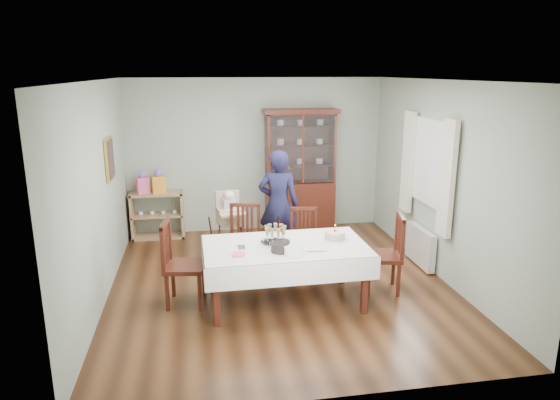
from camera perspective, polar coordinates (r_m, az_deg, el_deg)
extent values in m
plane|color=#593319|center=(6.90, -0.03, -9.50)|extent=(5.00, 5.00, 0.00)
plane|color=#9EAA99|center=(8.89, -2.75, 5.10)|extent=(4.50, 0.00, 4.50)
plane|color=#9EAA99|center=(6.49, -20.02, 0.63)|extent=(0.00, 5.00, 5.00)
plane|color=#9EAA99|center=(7.19, 17.96, 2.10)|extent=(0.00, 5.00, 5.00)
plane|color=white|center=(6.30, -0.03, 13.53)|extent=(5.00, 5.00, 0.00)
cube|color=#481C12|center=(6.10, 0.61, -5.53)|extent=(1.91, 1.07, 0.06)
cube|color=silver|center=(6.09, 0.61, -5.22)|extent=(2.01, 1.17, 0.01)
cube|color=#481C12|center=(8.98, 2.27, -0.69)|extent=(1.20, 0.45, 0.90)
cube|color=white|center=(8.58, 2.60, 5.75)|extent=(1.12, 0.01, 1.16)
cube|color=#481C12|center=(8.69, 2.38, 10.12)|extent=(1.30, 0.48, 0.07)
cube|color=tan|center=(8.97, -13.67, -4.01)|extent=(0.90, 0.38, 0.04)
cube|color=tan|center=(8.85, -13.81, -1.67)|extent=(0.90, 0.38, 0.03)
cube|color=tan|center=(8.76, -13.96, 0.71)|extent=(0.90, 0.38, 0.04)
cube|color=tan|center=(8.90, -16.51, -1.78)|extent=(0.04, 0.38, 0.80)
cube|color=tan|center=(8.83, -11.10, -1.56)|extent=(0.04, 0.38, 0.80)
cube|color=gold|center=(7.20, -18.92, 4.48)|extent=(0.04, 0.48, 0.58)
cube|color=white|center=(7.40, 16.81, 4.11)|extent=(0.04, 1.02, 1.22)
cube|color=silver|center=(6.85, 18.57, 2.31)|extent=(0.07, 0.30, 1.55)
cube|color=silver|center=(7.94, 14.41, 4.23)|extent=(0.07, 0.30, 1.55)
cube|color=white|center=(7.69, 15.73, -5.09)|extent=(0.10, 0.80, 0.55)
cube|color=#481C12|center=(6.99, -4.23, -5.15)|extent=(0.55, 0.55, 0.05)
cube|color=#481C12|center=(7.09, -4.00, -2.50)|extent=(0.43, 0.15, 0.53)
cube|color=#481C12|center=(7.14, 2.84, -5.05)|extent=(0.45, 0.45, 0.05)
cube|color=#481C12|center=(7.24, 2.72, -2.69)|extent=(0.39, 0.08, 0.48)
cube|color=#481C12|center=(6.27, -10.78, -7.47)|extent=(0.54, 0.54, 0.05)
cube|color=#481C12|center=(6.21, -12.90, -4.92)|extent=(0.11, 0.46, 0.56)
cube|color=#481C12|center=(6.66, 11.60, -6.31)|extent=(0.55, 0.55, 0.05)
cube|color=#481C12|center=(6.60, 13.53, -3.99)|extent=(0.13, 0.44, 0.55)
imported|color=black|center=(7.57, -0.18, -0.53)|extent=(0.69, 0.53, 1.68)
cube|color=tan|center=(7.49, -5.76, -1.88)|extent=(0.41, 0.37, 0.26)
cube|color=tan|center=(7.43, -5.80, -0.30)|extent=(0.37, 0.12, 0.30)
cube|color=tan|center=(7.47, -5.77, -1.25)|extent=(0.41, 0.23, 0.03)
cube|color=#B1A2C5|center=(7.44, -5.79, -0.62)|extent=(0.21, 0.18, 0.19)
sphere|color=beige|center=(7.41, -5.82, 0.49)|extent=(0.16, 0.16, 0.16)
cylinder|color=silver|center=(6.15, -0.53, -4.89)|extent=(0.36, 0.36, 0.01)
torus|color=silver|center=(6.15, -0.53, -4.80)|extent=(0.37, 0.37, 0.01)
cylinder|color=white|center=(6.31, 6.28, -4.46)|extent=(0.29, 0.29, 0.02)
cylinder|color=brown|center=(6.29, 6.30, -4.01)|extent=(0.25, 0.25, 0.09)
cylinder|color=silver|center=(6.28, 6.31, -3.60)|extent=(0.25, 0.25, 0.01)
cylinder|color=#F24C4C|center=(6.26, 6.32, -3.22)|extent=(0.01, 0.01, 0.07)
sphere|color=yellow|center=(6.25, 6.33, -2.87)|extent=(0.02, 0.02, 0.02)
cylinder|color=black|center=(5.86, 0.02, -5.42)|extent=(0.27, 0.27, 0.11)
cylinder|color=white|center=(5.77, 1.61, -5.78)|extent=(0.25, 0.25, 0.10)
cube|color=#F35995|center=(5.78, -4.75, -6.22)|extent=(0.16, 0.16, 0.02)
cube|color=silver|center=(5.88, 4.20, -5.88)|extent=(0.25, 0.04, 0.01)
cube|color=#F35995|center=(8.72, -15.40, 1.63)|extent=(0.24, 0.20, 0.27)
sphere|color=#E533B2|center=(8.68, -15.48, 2.80)|extent=(0.11, 0.11, 0.11)
cube|color=orange|center=(8.70, -13.70, 1.74)|extent=(0.25, 0.20, 0.29)
sphere|color=#E533B2|center=(8.66, -13.78, 3.02)|extent=(0.13, 0.13, 0.13)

